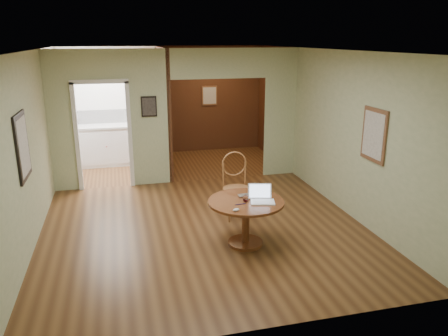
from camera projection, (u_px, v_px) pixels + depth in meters
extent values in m
plane|color=#4B2B15|center=(206.00, 230.00, 6.82)|extent=(5.00, 5.00, 0.00)
plane|color=white|center=(203.00, 52.00, 6.04)|extent=(5.00, 5.00, 0.00)
plane|color=beige|center=(258.00, 208.00, 4.11)|extent=(5.00, 0.00, 5.00)
plane|color=beige|center=(22.00, 157.00, 5.85)|extent=(0.00, 5.00, 5.00)
plane|color=beige|center=(357.00, 138.00, 7.01)|extent=(0.00, 5.00, 5.00)
cube|color=beige|center=(61.00, 123.00, 8.23)|extent=(0.50, 2.70, 0.04)
cube|color=beige|center=(149.00, 119.00, 8.62)|extent=(0.80, 2.70, 0.04)
cube|color=beige|center=(280.00, 113.00, 9.25)|extent=(0.70, 2.70, 0.04)
plane|color=white|center=(110.00, 106.00, 10.30)|extent=(2.70, 0.00, 2.70)
plane|color=#382210|center=(209.00, 99.00, 11.35)|extent=(2.70, 0.00, 2.70)
cube|color=#382210|center=(163.00, 109.00, 9.87)|extent=(0.08, 2.50, 2.70)
cube|color=black|center=(22.00, 147.00, 5.81)|extent=(0.03, 0.70, 0.90)
cube|color=brown|center=(374.00, 135.00, 6.50)|extent=(0.03, 0.60, 0.80)
cube|color=black|center=(149.00, 106.00, 8.53)|extent=(0.30, 0.03, 0.40)
cube|color=silver|center=(209.00, 96.00, 11.30)|extent=(0.40, 0.03, 0.50)
cube|color=white|center=(111.00, 116.00, 10.36)|extent=(2.00, 0.02, 0.32)
cylinder|color=brown|center=(245.00, 243.00, 6.37)|extent=(0.51, 0.51, 0.05)
cylinder|color=brown|center=(246.00, 223.00, 6.28)|extent=(0.11, 0.11, 0.59)
cylinder|color=brown|center=(246.00, 202.00, 6.18)|extent=(1.09, 1.09, 0.04)
cylinder|color=#A35D3A|center=(237.00, 189.00, 7.18)|extent=(0.47, 0.47, 0.03)
cylinder|color=#A35D3A|center=(229.00, 208.00, 7.06)|extent=(0.03, 0.03, 0.50)
cylinder|color=#A35D3A|center=(249.00, 206.00, 7.14)|extent=(0.03, 0.03, 0.50)
cylinder|color=#A35D3A|center=(225.00, 201.00, 7.37)|extent=(0.03, 0.03, 0.50)
cylinder|color=#A35D3A|center=(243.00, 199.00, 7.44)|extent=(0.03, 0.03, 0.50)
cylinder|color=#A35D3A|center=(223.00, 175.00, 7.23)|extent=(0.03, 0.03, 0.40)
cylinder|color=#A35D3A|center=(245.00, 173.00, 7.32)|extent=(0.03, 0.03, 0.40)
torus|color=#A35D3A|center=(234.00, 164.00, 7.23)|extent=(0.43, 0.03, 0.43)
cube|color=white|center=(263.00, 202.00, 6.10)|extent=(0.38, 0.31, 0.02)
cube|color=silver|center=(263.00, 202.00, 6.07)|extent=(0.30, 0.19, 0.00)
cube|color=white|center=(260.00, 191.00, 6.20)|extent=(0.34, 0.14, 0.22)
cube|color=#94A2BC|center=(260.00, 191.00, 6.19)|extent=(0.29, 0.11, 0.18)
imported|color=#B3B2B7|center=(249.00, 196.00, 6.31)|extent=(0.31, 0.20, 0.02)
ellipsoid|color=white|center=(236.00, 210.00, 5.79)|extent=(0.11, 0.08, 0.04)
cylinder|color=#0B1251|center=(240.00, 204.00, 6.03)|extent=(0.16, 0.03, 0.01)
cube|color=white|center=(113.00, 146.00, 10.28)|extent=(2.00, 0.55, 0.90)
cube|color=silver|center=(112.00, 126.00, 10.15)|extent=(2.06, 0.60, 0.04)
sphere|color=#B20C0C|center=(106.00, 147.00, 9.96)|extent=(0.03, 0.03, 0.03)
sphere|color=#B20C0C|center=(151.00, 144.00, 10.19)|extent=(0.03, 0.03, 0.03)
ellipsoid|color=beige|center=(135.00, 119.00, 10.23)|extent=(0.27, 0.24, 0.26)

